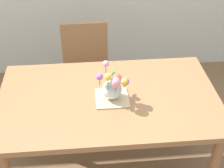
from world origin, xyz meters
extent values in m
cube|color=#9E7047|center=(0.00, 0.00, 0.75)|extent=(1.50, 0.91, 0.04)
cylinder|color=#9E7047|center=(-0.67, 0.37, 0.37)|extent=(0.07, 0.07, 0.73)
cylinder|color=#9E7047|center=(0.67, 0.37, 0.37)|extent=(0.07, 0.07, 0.73)
cube|color=#9E7047|center=(-0.14, 0.71, 0.46)|extent=(0.42, 0.42, 0.04)
cylinder|color=#9E7047|center=(0.04, 0.53, 0.22)|extent=(0.04, 0.04, 0.44)
cylinder|color=#9E7047|center=(-0.32, 0.53, 0.22)|extent=(0.04, 0.04, 0.44)
cylinder|color=#9E7047|center=(0.04, 0.89, 0.22)|extent=(0.04, 0.04, 0.44)
cylinder|color=#9E7047|center=(-0.32, 0.89, 0.22)|extent=(0.04, 0.04, 0.44)
cube|color=#9E7047|center=(-0.14, 0.91, 0.69)|extent=(0.42, 0.04, 0.42)
cube|color=#CCB789|center=(0.02, -0.02, 0.77)|extent=(0.22, 0.22, 0.01)
sphere|color=silver|center=(0.02, -0.02, 0.84)|extent=(0.13, 0.13, 0.13)
sphere|color=#E55B4C|center=(0.05, -0.03, 0.94)|extent=(0.06, 0.06, 0.06)
cylinder|color=#478438|center=(0.05, -0.03, 0.92)|extent=(0.01, 0.01, 0.05)
sphere|color=#B266C6|center=(-0.06, -0.02, 0.95)|extent=(0.05, 0.05, 0.05)
cylinder|color=#478438|center=(-0.06, -0.02, 0.92)|extent=(0.01, 0.01, 0.06)
sphere|color=#EA9EBC|center=(-0.01, 0.07, 0.99)|extent=(0.05, 0.05, 0.05)
cylinder|color=#478438|center=(-0.01, 0.07, 0.94)|extent=(0.01, 0.01, 0.10)
sphere|color=#EA9EBC|center=(0.04, -0.09, 0.95)|extent=(0.07, 0.07, 0.07)
cylinder|color=#478438|center=(0.04, -0.09, 0.92)|extent=(0.01, 0.01, 0.06)
sphere|color=#B266C6|center=(0.11, -0.05, 0.93)|extent=(0.05, 0.05, 0.05)
cylinder|color=#478438|center=(0.11, -0.05, 0.91)|extent=(0.01, 0.01, 0.04)
sphere|color=#EFD14C|center=(-0.01, -0.07, 0.99)|extent=(0.05, 0.05, 0.05)
cylinder|color=#478438|center=(-0.01, -0.07, 0.94)|extent=(0.01, 0.01, 0.10)
sphere|color=#EFD14C|center=(0.10, -0.07, 0.94)|extent=(0.05, 0.05, 0.05)
cylinder|color=#478438|center=(0.10, -0.07, 0.91)|extent=(0.01, 0.01, 0.05)
ellipsoid|color=#478438|center=(0.04, 0.06, 0.92)|extent=(0.04, 0.07, 0.03)
ellipsoid|color=#478438|center=(0.09, -0.04, 0.93)|extent=(0.07, 0.05, 0.01)
ellipsoid|color=#478438|center=(0.01, -0.06, 0.93)|extent=(0.05, 0.07, 0.03)
camera|label=1|loc=(-0.14, -1.76, 2.15)|focal=52.73mm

